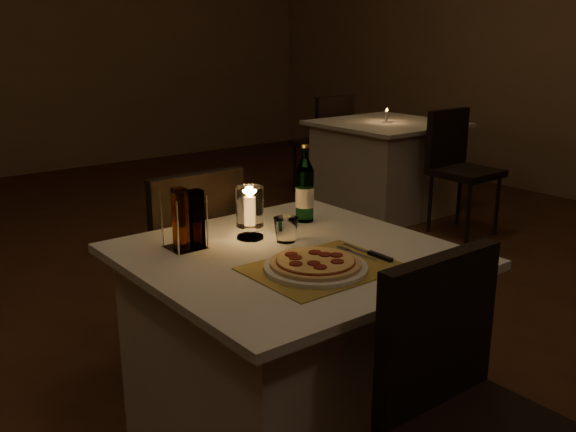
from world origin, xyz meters
TOP-DOWN VIEW (x-y plane):
  - floor at (0.00, 0.00)m, footprint 8.00×10.00m
  - main_table at (-0.15, -0.30)m, footprint 1.00×1.00m
  - chair_near at (-0.15, -1.01)m, footprint 0.42×0.42m
  - chair_far at (-0.15, 0.42)m, footprint 0.42×0.42m
  - placemat at (-0.17, -0.48)m, footprint 0.45×0.34m
  - plate at (-0.20, -0.48)m, footprint 0.32×0.32m
  - pizza at (-0.20, -0.48)m, footprint 0.28×0.28m
  - fork at (-0.01, -0.44)m, footprint 0.02×0.18m
  - knife at (0.03, -0.50)m, footprint 0.02×0.22m
  - tumbler at (-0.10, -0.20)m, footprint 0.09×0.09m
  - water_bottle at (0.11, -0.04)m, footprint 0.07×0.07m
  - hurricane_candle at (-0.18, -0.09)m, footprint 0.10×0.10m
  - cruet_caddy at (-0.42, -0.06)m, footprint 0.12×0.12m
  - neighbor_table_right at (2.41, 1.70)m, footprint 1.00×1.00m
  - neighbor_chair_ra at (2.41, 0.99)m, footprint 0.42×0.42m
  - neighbor_chair_rb at (2.41, 2.42)m, footprint 0.42×0.42m
  - neighbor_candle_right at (2.41, 1.70)m, footprint 0.03×0.03m

SIDE VIEW (x-z plane):
  - floor at x=0.00m, z-range -0.02..0.00m
  - main_table at x=-0.15m, z-range 0.00..0.74m
  - neighbor_table_right at x=2.41m, z-range 0.00..0.74m
  - chair_near at x=-0.15m, z-range 0.10..1.00m
  - chair_far at x=-0.15m, z-range 0.10..1.00m
  - neighbor_chair_ra at x=2.41m, z-range 0.10..1.00m
  - neighbor_chair_rb at x=2.41m, z-range 0.10..1.00m
  - placemat at x=-0.17m, z-range 0.74..0.74m
  - fork at x=-0.01m, z-range 0.74..0.75m
  - knife at x=0.03m, z-range 0.74..0.76m
  - plate at x=-0.20m, z-range 0.74..0.76m
  - pizza at x=-0.20m, z-range 0.76..0.78m
  - tumbler at x=-0.10m, z-range 0.74..0.83m
  - neighbor_candle_right at x=2.41m, z-range 0.73..0.84m
  - cruet_caddy at x=-0.42m, z-range 0.73..0.94m
  - hurricane_candle at x=-0.18m, z-range 0.76..0.94m
  - water_bottle at x=0.11m, z-range 0.71..1.01m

